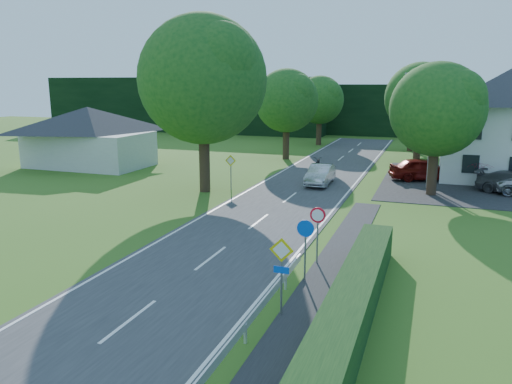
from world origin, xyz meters
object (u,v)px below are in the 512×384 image
at_px(moving_car, 320,175).
at_px(parasol, 478,174).
at_px(motorcycle, 318,163).
at_px(streetlight, 429,124).
at_px(parked_car_red, 423,169).

bearing_deg(moving_car, parasol, 15.75).
bearing_deg(moving_car, motorcycle, 103.26).
xyz_separation_m(motorcycle, parasol, (12.33, -3.39, 0.34)).
bearing_deg(parasol, streetlight, -150.85).
relative_size(motorcycle, parked_car_red, 0.41).
distance_m(streetlight, parasol, 5.37).
xyz_separation_m(parked_car_red, parasol, (3.75, -1.04, 0.03)).
xyz_separation_m(motorcycle, parked_car_red, (8.58, -2.35, 0.31)).
bearing_deg(motorcycle, parasol, -21.61).
bearing_deg(parked_car_red, moving_car, 102.03).
height_order(motorcycle, parasol, parasol).
height_order(moving_car, parasol, parasol).
distance_m(streetlight, motorcycle, 11.02).
xyz_separation_m(moving_car, parasol, (10.67, 3.19, 0.15)).
distance_m(motorcycle, parasol, 12.79).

